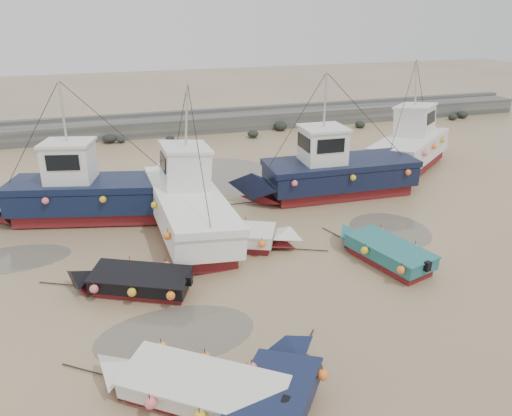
% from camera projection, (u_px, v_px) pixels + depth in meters
% --- Properties ---
extents(ground, '(120.00, 120.00, 0.00)m').
position_uv_depth(ground, '(268.00, 270.00, 18.71)').
color(ground, tan).
rests_on(ground, ground).
extents(seawall, '(60.00, 4.92, 1.50)m').
position_uv_depth(seawall, '(178.00, 125.00, 37.91)').
color(seawall, slate).
rests_on(seawall, ground).
extents(puddle_a, '(4.87, 4.87, 0.01)m').
position_uv_depth(puddle_a, '(176.00, 334.00, 15.10)').
color(puddle_a, '#615B4E').
rests_on(puddle_a, ground).
extents(puddle_b, '(3.47, 3.47, 0.01)m').
position_uv_depth(puddle_b, '(390.00, 230.00, 21.98)').
color(puddle_b, '#615B4E').
rests_on(puddle_b, ground).
extents(puddle_c, '(4.53, 4.53, 0.01)m').
position_uv_depth(puddle_c, '(10.00, 259.00, 19.49)').
color(puddle_c, '#615B4E').
rests_on(puddle_c, ground).
extents(puddle_d, '(6.50, 6.50, 0.01)m').
position_uv_depth(puddle_d, '(220.00, 175.00, 28.86)').
color(puddle_d, '#615B4E').
rests_on(puddle_d, ground).
extents(dinghy_0, '(5.63, 4.40, 1.43)m').
position_uv_depth(dinghy_0, '(191.00, 383.00, 12.42)').
color(dinghy_0, maroon).
rests_on(dinghy_0, ground).
extents(dinghy_1, '(4.44, 5.42, 1.43)m').
position_uv_depth(dinghy_1, '(274.00, 404.00, 11.76)').
color(dinghy_1, maroon).
rests_on(dinghy_1, ground).
extents(dinghy_2, '(2.64, 5.59, 1.43)m').
position_uv_depth(dinghy_2, '(382.00, 248.00, 19.21)').
color(dinghy_2, maroon).
rests_on(dinghy_2, ground).
extents(dinghy_4, '(5.31, 3.14, 1.43)m').
position_uv_depth(dinghy_4, '(131.00, 278.00, 17.11)').
color(dinghy_4, maroon).
rests_on(dinghy_4, ground).
extents(dinghy_5, '(5.53, 3.24, 1.43)m').
position_uv_depth(dinghy_5, '(240.00, 235.00, 20.27)').
color(dinghy_5, maroon).
rests_on(dinghy_5, ground).
extents(cabin_boat_0, '(10.93, 4.71, 6.22)m').
position_uv_depth(cabin_boat_0, '(82.00, 192.00, 22.67)').
color(cabin_boat_0, maroon).
rests_on(cabin_boat_0, ground).
extents(cabin_boat_1, '(3.39, 11.17, 6.22)m').
position_uv_depth(cabin_boat_1, '(183.00, 201.00, 21.67)').
color(cabin_boat_1, maroon).
rests_on(cabin_boat_1, ground).
extents(cabin_boat_2, '(10.91, 3.39, 6.22)m').
position_uv_depth(cabin_boat_2, '(329.00, 171.00, 25.41)').
color(cabin_boat_2, maroon).
rests_on(cabin_boat_2, ground).
extents(cabin_boat_3, '(8.48, 7.09, 6.22)m').
position_uv_depth(cabin_boat_3, '(414.00, 144.00, 30.11)').
color(cabin_boat_3, maroon).
rests_on(cabin_boat_3, ground).
extents(person, '(0.71, 0.57, 1.70)m').
position_uv_depth(person, '(173.00, 204.00, 24.77)').
color(person, '#1C243E').
rests_on(person, ground).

